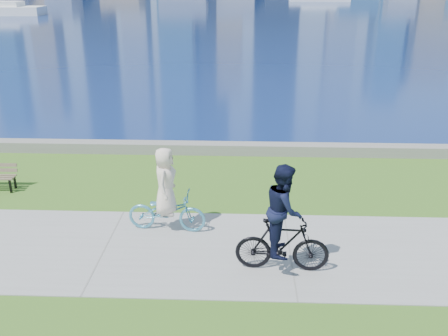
# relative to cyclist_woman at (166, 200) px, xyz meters

# --- Properties ---
(ground) EXTENTS (320.00, 320.00, 0.00)m
(ground) POSITION_rel_cyclist_woman_xyz_m (-1.23, -0.88, -0.76)
(ground) COLOR #356019
(ground) RESTS_ON ground
(concrete_path) EXTENTS (80.00, 3.50, 0.02)m
(concrete_path) POSITION_rel_cyclist_woman_xyz_m (-1.23, -0.88, -0.75)
(concrete_path) COLOR gray
(concrete_path) RESTS_ON ground
(seawall) EXTENTS (90.00, 0.50, 0.35)m
(seawall) POSITION_rel_cyclist_woman_xyz_m (-1.23, 5.32, -0.59)
(seawall) COLOR slate
(seawall) RESTS_ON ground
(bay_water) EXTENTS (320.00, 131.00, 0.01)m
(bay_water) POSITION_rel_cyclist_woman_xyz_m (-1.23, 71.12, -0.76)
(bay_water) COLOR navy
(bay_water) RESTS_ON ground
(cyclist_woman) EXTENTS (0.79, 1.86, 2.01)m
(cyclist_woman) POSITION_rel_cyclist_woman_xyz_m (0.00, 0.00, 0.00)
(cyclist_woman) COLOR #4EA1BF
(cyclist_woman) RESTS_ON ground
(cyclist_man) EXTENTS (0.73, 1.88, 2.26)m
(cyclist_man) POSITION_rel_cyclist_woman_xyz_m (2.53, -1.57, 0.20)
(cyclist_man) COLOR black
(cyclist_man) RESTS_ON ground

